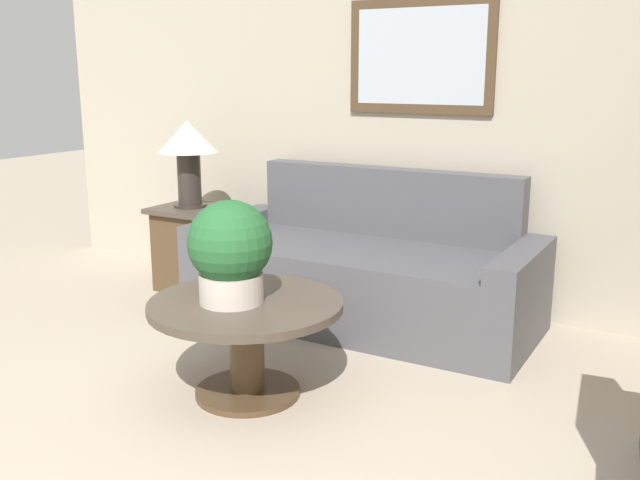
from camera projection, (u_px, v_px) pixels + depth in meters
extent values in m
cube|color=#B2A893|center=(464.00, 114.00, 4.58)|extent=(6.92, 0.06, 2.60)
cube|color=#4C3823|center=(420.00, 56.00, 4.60)|extent=(0.99, 0.03, 0.73)
cube|color=#B2BCC6|center=(420.00, 56.00, 4.59)|extent=(0.87, 0.01, 0.61)
cube|color=#4C4C51|center=(361.00, 284.00, 4.53)|extent=(1.82, 0.94, 0.49)
cube|color=#4C4C51|center=(388.00, 202.00, 4.75)|extent=(1.82, 0.16, 0.45)
cube|color=#4C4C51|center=(233.00, 257.00, 5.00)|extent=(0.18, 0.94, 0.59)
cube|color=#4C4C51|center=(519.00, 301.00, 4.03)|extent=(0.18, 0.94, 0.59)
cylinder|color=#4C3823|center=(248.00, 391.00, 3.54)|extent=(0.52, 0.52, 0.03)
cylinder|color=#4C3823|center=(247.00, 349.00, 3.49)|extent=(0.17, 0.17, 0.42)
cylinder|color=#473D33|center=(246.00, 305.00, 3.44)|extent=(0.95, 0.95, 0.04)
cube|color=#4C3823|center=(192.00, 250.00, 5.23)|extent=(0.42, 0.42, 0.58)
cube|color=#473D33|center=(191.00, 209.00, 5.16)|extent=(0.49, 0.49, 0.03)
cylinder|color=#2D2823|center=(190.00, 205.00, 5.15)|extent=(0.24, 0.24, 0.02)
cylinder|color=#2D2823|center=(189.00, 178.00, 5.11)|extent=(0.17, 0.17, 0.37)
cone|color=beige|center=(187.00, 137.00, 5.04)|extent=(0.43, 0.43, 0.22)
cylinder|color=beige|center=(231.00, 288.00, 3.40)|extent=(0.31, 0.31, 0.14)
sphere|color=#235B2D|center=(230.00, 242.00, 3.35)|extent=(0.40, 0.40, 0.40)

